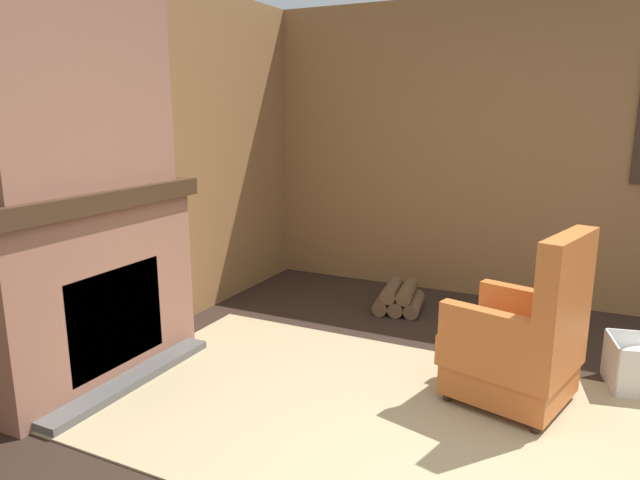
# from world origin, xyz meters

# --- Properties ---
(wood_panel_wall_left) EXTENTS (0.06, 6.09, 2.63)m
(wood_panel_wall_left) POSITION_xyz_m (-2.77, 0.00, 1.31)
(wood_panel_wall_left) COLOR olive
(wood_panel_wall_left) RESTS_ON ground
(wood_panel_wall_back) EXTENTS (6.09, 0.09, 2.63)m
(wood_panel_wall_back) POSITION_xyz_m (0.02, 2.77, 1.32)
(wood_panel_wall_back) COLOR olive
(wood_panel_wall_back) RESTS_ON ground
(fireplace_hearth) EXTENTS (0.56, 1.53, 1.21)m
(fireplace_hearth) POSITION_xyz_m (-2.55, 0.00, 0.60)
(fireplace_hearth) COLOR #93604C
(fireplace_hearth) RESTS_ON ground
(chimney_breast) EXTENTS (0.31, 1.26, 1.40)m
(chimney_breast) POSITION_xyz_m (-2.57, 0.00, 1.91)
(chimney_breast) COLOR #93604C
(chimney_breast) RESTS_ON fireplace_hearth
(area_rug) EXTENTS (3.70, 1.95, 0.01)m
(area_rug) POSITION_xyz_m (-0.63, 0.32, 0.01)
(area_rug) COLOR tan
(area_rug) RESTS_ON ground
(armchair) EXTENTS (0.78, 0.75, 1.04)m
(armchair) POSITION_xyz_m (-0.14, 0.79, 0.37)
(armchair) COLOR #C6662D
(armchair) RESTS_ON ground
(firewood_stack) EXTENTS (0.45, 0.50, 0.24)m
(firewood_stack) POSITION_xyz_m (-1.25, 2.03, 0.11)
(firewood_stack) COLOR brown
(firewood_stack) RESTS_ON ground
(oil_lamp_vase) EXTENTS (0.12, 0.12, 0.30)m
(oil_lamp_vase) POSITION_xyz_m (-2.60, -0.38, 1.31)
(oil_lamp_vase) COLOR silver
(oil_lamp_vase) RESTS_ON fireplace_hearth
(storage_case) EXTENTS (0.13, 0.25, 0.14)m
(storage_case) POSITION_xyz_m (-2.60, 0.19, 1.28)
(storage_case) COLOR gray
(storage_case) RESTS_ON fireplace_hearth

